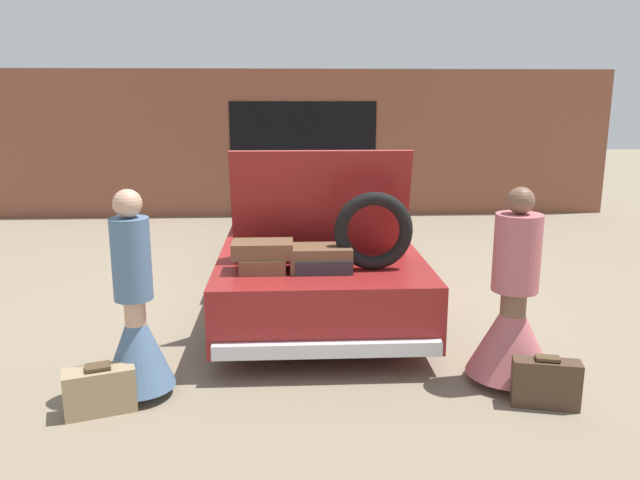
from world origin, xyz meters
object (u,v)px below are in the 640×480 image
Objects in this scene: person_left at (136,324)px; person_right at (512,316)px; suitcase_beside_right_person at (546,383)px; suitcase_beside_left_person at (100,390)px; car at (314,243)px.

person_left is 1.01× the size of person_right.
suitcase_beside_right_person is (0.13, -0.42, -0.38)m from person_right.
person_left is at bearing 48.27° from suitcase_beside_left_person.
person_left is at bearing 173.69° from suitcase_beside_right_person.
car is 3.18× the size of person_left.
person_right is at bearing 106.90° from suitcase_beside_right_person.
person_right is 2.93× the size of suitcase_beside_left_person.
suitcase_beside_right_person is (3.32, -0.09, 0.01)m from suitcase_beside_left_person.
car is at bearing 21.97° from person_right.
person_left is 0.54m from suitcase_beside_left_person.
person_right is (2.96, 0.08, -0.02)m from person_left.
person_right is at bearing 106.27° from person_left.
person_left is at bearing 84.29° from person_right.
person_right reaches higher than suitcase_beside_right_person.
suitcase_beside_right_person is (1.61, -3.07, -0.38)m from car.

